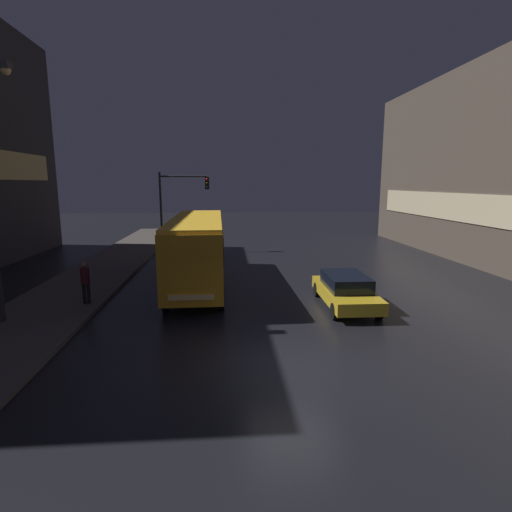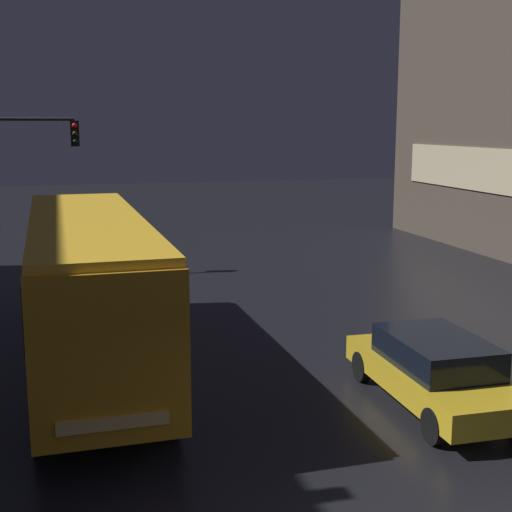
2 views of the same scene
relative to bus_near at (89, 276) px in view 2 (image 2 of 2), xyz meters
The scene contains 3 objects.
bus_near is the anchor object (origin of this frame).
car_taxi 7.65m from the bus_near, 32.59° to the right, with size 1.98×4.58×1.37m.
traffic_light_main 10.84m from the bus_near, 101.02° to the left, with size 3.68×0.35×5.87m.
Camera 2 is at (-3.75, -6.45, 5.40)m, focal length 50.00 mm.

